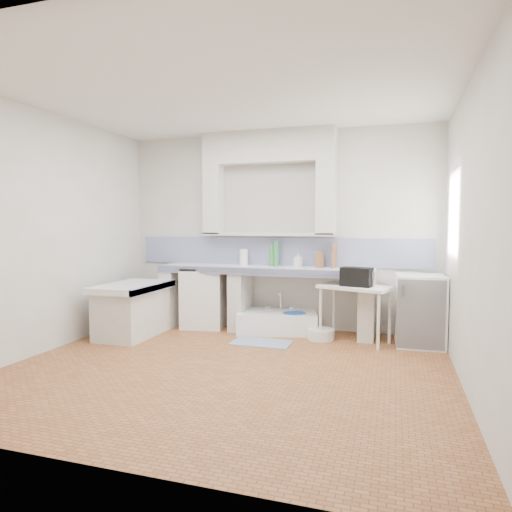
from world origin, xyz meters
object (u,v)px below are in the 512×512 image
(stove, at_px, (204,298))
(sink, at_px, (277,323))
(fridge, at_px, (420,310))
(side_table, at_px, (355,314))

(stove, distance_m, sink, 1.13)
(stove, xyz_separation_m, fridge, (2.94, -0.15, 0.02))
(stove, height_order, sink, stove)
(side_table, bearing_deg, sink, -172.55)
(sink, height_order, side_table, side_table)
(stove, xyz_separation_m, sink, (1.10, -0.02, -0.29))
(side_table, relative_size, fridge, 0.99)
(sink, relative_size, fridge, 1.24)
(sink, bearing_deg, side_table, -24.79)
(stove, xyz_separation_m, side_table, (2.17, -0.23, -0.06))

